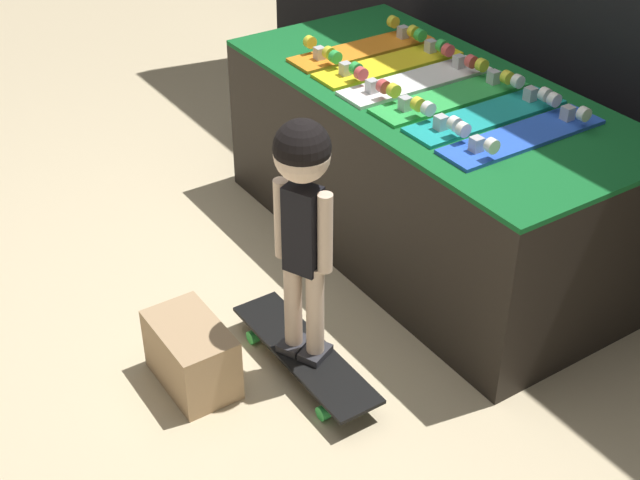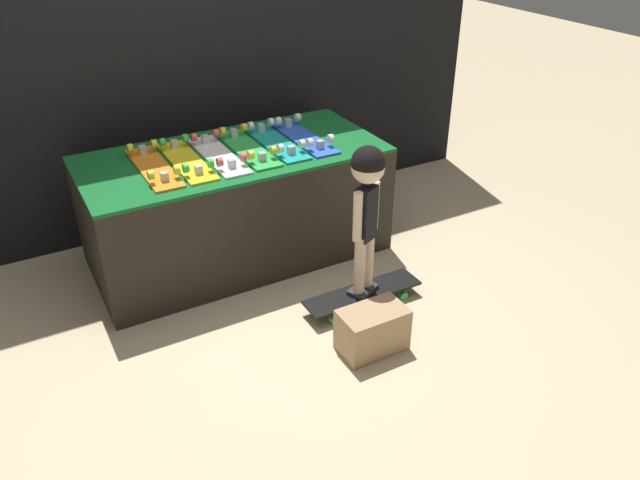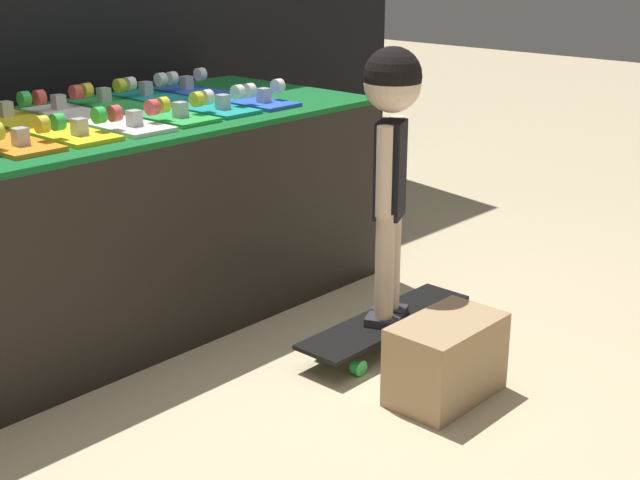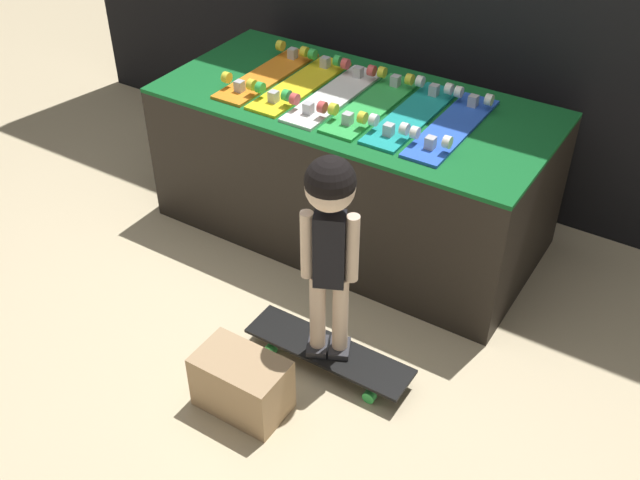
{
  "view_description": "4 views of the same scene",
  "coord_description": "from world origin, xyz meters",
  "px_view_note": "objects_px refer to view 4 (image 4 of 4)",
  "views": [
    {
      "loc": [
        2.46,
        -1.58,
        2.19
      ],
      "look_at": [
        0.21,
        -0.09,
        0.38
      ],
      "focal_mm": 50.0,
      "sensor_mm": 36.0,
      "label": 1
    },
    {
      "loc": [
        -1.26,
        -2.79,
        2.21
      ],
      "look_at": [
        0.27,
        -0.03,
        0.35
      ],
      "focal_mm": 35.0,
      "sensor_mm": 36.0,
      "label": 2
    },
    {
      "loc": [
        -1.78,
        -1.99,
        1.31
      ],
      "look_at": [
        0.3,
        -0.09,
        0.36
      ],
      "focal_mm": 50.0,
      "sensor_mm": 36.0,
      "label": 3
    },
    {
      "loc": [
        1.54,
        -2.14,
        2.31
      ],
      "look_at": [
        0.21,
        -0.03,
        0.4
      ],
      "focal_mm": 42.0,
      "sensor_mm": 36.0,
      "label": 4
    }
  ],
  "objects_px": {
    "storage_box": "(242,384)",
    "skateboard_green_on_rack": "(372,103)",
    "skateboard_white_on_rack": "(334,94)",
    "skateboard_teal_on_rack": "(412,113)",
    "skateboard_orange_on_rack": "(267,73)",
    "skateboard_yellow_on_rack": "(300,83)",
    "skateboard_on_floor": "(329,352)",
    "skateboard_blue_on_rack": "(452,125)",
    "child": "(330,224)"
  },
  "relations": [
    {
      "from": "skateboard_teal_on_rack",
      "to": "storage_box",
      "type": "distance_m",
      "value": 1.39
    },
    {
      "from": "skateboard_blue_on_rack",
      "to": "skateboard_teal_on_rack",
      "type": "bearing_deg",
      "value": 178.47
    },
    {
      "from": "child",
      "to": "skateboard_yellow_on_rack",
      "type": "bearing_deg",
      "value": 104.09
    },
    {
      "from": "skateboard_yellow_on_rack",
      "to": "storage_box",
      "type": "bearing_deg",
      "value": -66.59
    },
    {
      "from": "skateboard_on_floor",
      "to": "storage_box",
      "type": "height_order",
      "value": "storage_box"
    },
    {
      "from": "skateboard_white_on_rack",
      "to": "child",
      "type": "relative_size",
      "value": 0.74
    },
    {
      "from": "skateboard_green_on_rack",
      "to": "child",
      "type": "relative_size",
      "value": 0.74
    },
    {
      "from": "skateboard_yellow_on_rack",
      "to": "child",
      "type": "xyz_separation_m",
      "value": [
        0.71,
        -0.88,
        -0.02
      ]
    },
    {
      "from": "skateboard_yellow_on_rack",
      "to": "child",
      "type": "height_order",
      "value": "child"
    },
    {
      "from": "skateboard_orange_on_rack",
      "to": "skateboard_white_on_rack",
      "type": "bearing_deg",
      "value": -2.17
    },
    {
      "from": "skateboard_teal_on_rack",
      "to": "skateboard_on_floor",
      "type": "bearing_deg",
      "value": -82.45
    },
    {
      "from": "skateboard_white_on_rack",
      "to": "skateboard_blue_on_rack",
      "type": "distance_m",
      "value": 0.59
    },
    {
      "from": "skateboard_yellow_on_rack",
      "to": "skateboard_on_floor",
      "type": "height_order",
      "value": "skateboard_yellow_on_rack"
    },
    {
      "from": "skateboard_on_floor",
      "to": "skateboard_blue_on_rack",
      "type": "bearing_deg",
      "value": 84.86
    },
    {
      "from": "skateboard_white_on_rack",
      "to": "skateboard_yellow_on_rack",
      "type": "bearing_deg",
      "value": 176.64
    },
    {
      "from": "skateboard_yellow_on_rack",
      "to": "skateboard_green_on_rack",
      "type": "bearing_deg",
      "value": -0.16
    },
    {
      "from": "skateboard_blue_on_rack",
      "to": "child",
      "type": "bearing_deg",
      "value": -95.14
    },
    {
      "from": "skateboard_on_floor",
      "to": "skateboard_green_on_rack",
      "type": "bearing_deg",
      "value": 109.67
    },
    {
      "from": "skateboard_teal_on_rack",
      "to": "child",
      "type": "height_order",
      "value": "child"
    },
    {
      "from": "skateboard_blue_on_rack",
      "to": "child",
      "type": "relative_size",
      "value": 0.74
    },
    {
      "from": "skateboard_green_on_rack",
      "to": "skateboard_orange_on_rack",
      "type": "bearing_deg",
      "value": 179.56
    },
    {
      "from": "storage_box",
      "to": "skateboard_yellow_on_rack",
      "type": "bearing_deg",
      "value": 113.41
    },
    {
      "from": "skateboard_orange_on_rack",
      "to": "skateboard_yellow_on_rack",
      "type": "relative_size",
      "value": 1.0
    },
    {
      "from": "storage_box",
      "to": "skateboard_green_on_rack",
      "type": "bearing_deg",
      "value": 96.62
    },
    {
      "from": "skateboard_orange_on_rack",
      "to": "skateboard_teal_on_rack",
      "type": "bearing_deg",
      "value": 0.23
    },
    {
      "from": "child",
      "to": "skateboard_on_floor",
      "type": "bearing_deg",
      "value": -114.72
    },
    {
      "from": "child",
      "to": "storage_box",
      "type": "bearing_deg",
      "value": -139.94
    },
    {
      "from": "skateboard_orange_on_rack",
      "to": "skateboard_blue_on_rack",
      "type": "relative_size",
      "value": 1.0
    },
    {
      "from": "child",
      "to": "skateboard_teal_on_rack",
      "type": "bearing_deg",
      "value": 72.83
    },
    {
      "from": "skateboard_yellow_on_rack",
      "to": "skateboard_on_floor",
      "type": "bearing_deg",
      "value": -51.2
    },
    {
      "from": "skateboard_orange_on_rack",
      "to": "storage_box",
      "type": "xyz_separation_m",
      "value": [
        0.73,
        -1.24,
        -0.62
      ]
    },
    {
      "from": "skateboard_white_on_rack",
      "to": "child",
      "type": "xyz_separation_m",
      "value": [
        0.51,
        -0.87,
        -0.02
      ]
    },
    {
      "from": "skateboard_blue_on_rack",
      "to": "storage_box",
      "type": "bearing_deg",
      "value": -101.35
    },
    {
      "from": "skateboard_yellow_on_rack",
      "to": "skateboard_green_on_rack",
      "type": "distance_m",
      "value": 0.39
    },
    {
      "from": "skateboard_green_on_rack",
      "to": "skateboard_on_floor",
      "type": "bearing_deg",
      "value": -70.33
    },
    {
      "from": "skateboard_teal_on_rack",
      "to": "skateboard_blue_on_rack",
      "type": "bearing_deg",
      "value": -1.53
    },
    {
      "from": "skateboard_white_on_rack",
      "to": "storage_box",
      "type": "height_order",
      "value": "skateboard_white_on_rack"
    },
    {
      "from": "skateboard_yellow_on_rack",
      "to": "skateboard_teal_on_rack",
      "type": "xyz_separation_m",
      "value": [
        0.59,
        0.01,
        0.0
      ]
    },
    {
      "from": "skateboard_green_on_rack",
      "to": "child",
      "type": "xyz_separation_m",
      "value": [
        0.31,
        -0.88,
        -0.02
      ]
    },
    {
      "from": "skateboard_teal_on_rack",
      "to": "storage_box",
      "type": "relative_size",
      "value": 1.89
    },
    {
      "from": "skateboard_teal_on_rack",
      "to": "child",
      "type": "distance_m",
      "value": 0.89
    },
    {
      "from": "skateboard_yellow_on_rack",
      "to": "skateboard_blue_on_rack",
      "type": "xyz_separation_m",
      "value": [
        0.79,
        0.0,
        0.0
      ]
    },
    {
      "from": "skateboard_green_on_rack",
      "to": "child",
      "type": "height_order",
      "value": "child"
    },
    {
      "from": "skateboard_yellow_on_rack",
      "to": "storage_box",
      "type": "xyz_separation_m",
      "value": [
        0.54,
        -1.24,
        -0.62
      ]
    },
    {
      "from": "skateboard_blue_on_rack",
      "to": "storage_box",
      "type": "relative_size",
      "value": 1.89
    },
    {
      "from": "skateboard_blue_on_rack",
      "to": "skateboard_on_floor",
      "type": "relative_size",
      "value": 0.93
    },
    {
      "from": "skateboard_white_on_rack",
      "to": "skateboard_teal_on_rack",
      "type": "relative_size",
      "value": 1.0
    },
    {
      "from": "skateboard_blue_on_rack",
      "to": "skateboard_white_on_rack",
      "type": "bearing_deg",
      "value": -178.76
    },
    {
      "from": "skateboard_white_on_rack",
      "to": "skateboard_teal_on_rack",
      "type": "distance_m",
      "value": 0.39
    },
    {
      "from": "skateboard_orange_on_rack",
      "to": "skateboard_blue_on_rack",
      "type": "xyz_separation_m",
      "value": [
        0.98,
        -0.0,
        0.0
      ]
    }
  ]
}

